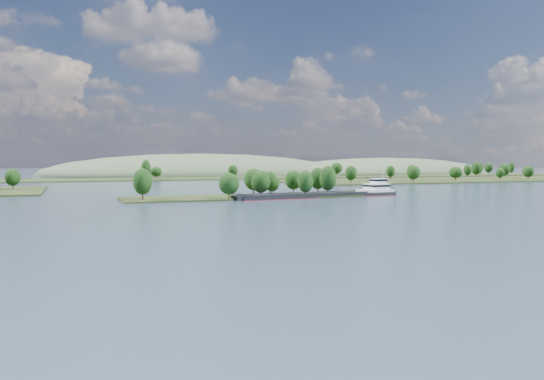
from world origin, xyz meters
name	(u,v)px	position (x,y,z in m)	size (l,w,h in m)	color
ground	(303,210)	(0.00, 120.00, 0.00)	(1800.00, 1800.00, 0.00)	#314356
tree_island	(257,188)	(5.85, 179.00, 4.09)	(100.00, 31.02, 14.02)	#243015
right_bank	(475,179)	(230.85, 299.39, 0.99)	(320.00, 90.00, 14.97)	#243015
back_shoreline	(169,178)	(8.06, 399.83, 0.72)	(900.00, 60.00, 16.50)	#243015
hill_east	(385,174)	(260.00, 470.00, 0.00)	(260.00, 140.00, 36.00)	#45583D
hill_west	(202,175)	(60.00, 500.00, 0.00)	(320.00, 160.00, 44.00)	#45583D
cargo_barge	(329,194)	(35.39, 170.44, 1.30)	(76.95, 16.54, 10.34)	black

